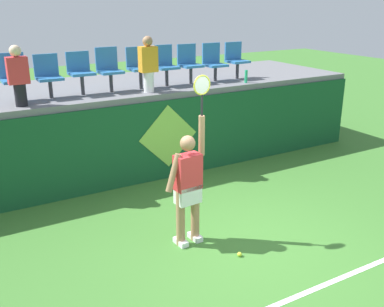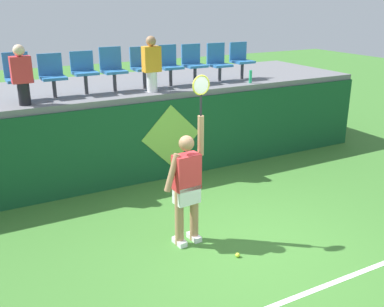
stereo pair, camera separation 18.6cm
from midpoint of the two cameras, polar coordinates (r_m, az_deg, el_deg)
ground_plane at (r=6.77m, az=7.98°, el=-11.93°), size 40.00×40.00×0.00m
court_back_wall at (r=8.91m, az=-3.65°, el=1.69°), size 10.21×0.20×1.61m
spectator_platform at (r=9.93m, az=-7.14°, el=8.55°), size 10.21×2.85×0.12m
court_baseline_stripe at (r=6.01m, az=15.01°, el=-16.86°), size 9.19×0.08×0.01m
tennis_player at (r=6.46m, az=0.19°, el=-3.88°), size 0.75×0.29×2.49m
tennis_ball at (r=6.54m, az=6.66°, el=-12.71°), size 0.07×0.07×0.07m
water_bottle at (r=9.91m, az=7.99°, el=9.65°), size 0.06×0.06×0.27m
stadium_chair_0 at (r=8.63m, az=-20.67°, el=9.38°), size 0.44×0.42×0.84m
stadium_chair_1 at (r=8.73m, az=-16.78°, el=9.72°), size 0.44×0.42×0.79m
stadium_chair_2 at (r=8.86m, az=-12.98°, el=10.34°), size 0.44×0.42×0.80m
stadium_chair_3 at (r=9.04m, az=-9.47°, el=10.79°), size 0.44×0.42×0.85m
stadium_chair_4 at (r=9.26m, az=-5.71°, el=11.13°), size 0.44×0.42×0.82m
stadium_chair_5 at (r=9.50m, az=-2.39°, el=11.38°), size 0.44×0.42×0.83m
stadium_chair_6 at (r=9.77m, az=0.72°, el=11.57°), size 0.44×0.42×0.82m
stadium_chair_7 at (r=10.09m, az=3.88°, el=11.66°), size 0.44×0.42×0.81m
stadium_chair_8 at (r=10.41m, az=6.73°, el=11.92°), size 0.44×0.42×0.81m
spectator_0 at (r=8.17m, az=-20.23°, el=9.44°), size 0.34×0.20×1.02m
spectator_1 at (r=8.83m, az=-4.55°, el=11.37°), size 0.34×0.20×1.07m
wall_signage_mount at (r=9.18m, az=-2.00°, el=-3.05°), size 1.27×0.01×1.52m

